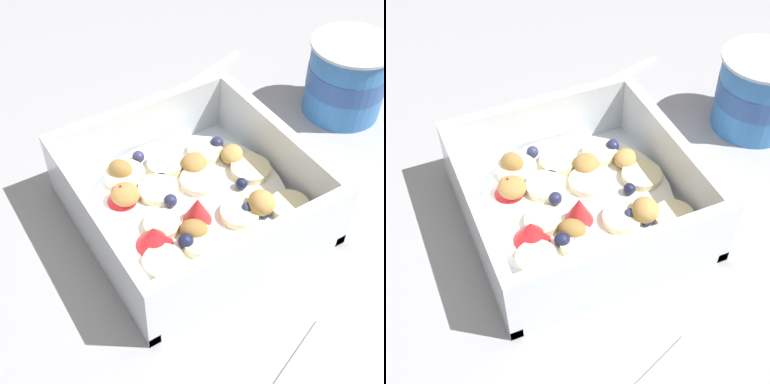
{
  "view_description": "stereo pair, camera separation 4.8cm",
  "coord_description": "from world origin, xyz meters",
  "views": [
    {
      "loc": [
        0.29,
        -0.17,
        0.38
      ],
      "look_at": [
        0.01,
        0.01,
        0.03
      ],
      "focal_mm": 51.96,
      "sensor_mm": 36.0,
      "label": 1
    },
    {
      "loc": [
        0.32,
        -0.12,
        0.38
      ],
      "look_at": [
        0.01,
        0.01,
        0.03
      ],
      "focal_mm": 51.96,
      "sensor_mm": 36.0,
      "label": 2
    }
  ],
  "objects": [
    {
      "name": "spoon",
      "position": [
        -0.15,
        0.08,
        0.0
      ],
      "size": [
        0.07,
        0.17,
        0.01
      ],
      "color": "silver",
      "rests_on": "ground"
    },
    {
      "name": "ground_plane",
      "position": [
        0.0,
        0.0,
        0.0
      ],
      "size": [
        2.4,
        2.4,
        0.0
      ],
      "primitive_type": "plane",
      "color": "#9E9EA3"
    },
    {
      "name": "yogurt_cup",
      "position": [
        -0.04,
        0.23,
        0.04
      ],
      "size": [
        0.09,
        0.09,
        0.08
      ],
      "color": "#3370B7",
      "rests_on": "ground"
    },
    {
      "name": "fruit_bowl",
      "position": [
        0.01,
        0.01,
        0.02
      ],
      "size": [
        0.19,
        0.19,
        0.07
      ],
      "color": "white",
      "rests_on": "ground"
    }
  ]
}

